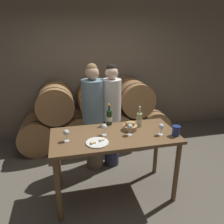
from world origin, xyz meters
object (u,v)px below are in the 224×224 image
Objects in this scene: tasting_table at (115,143)px; cheese_plate at (97,142)px; wine_glass_far_left at (66,133)px; person_left at (93,118)px; wine_glass_right at (161,127)px; person_right at (112,116)px; wine_glass_center at (130,127)px; blue_crock at (176,130)px; wine_bottle_red at (109,118)px; wine_bottle_white at (139,120)px; wine_glass_left at (104,127)px; bread_basket at (130,126)px.

cheese_plate reaches higher than tasting_table.
cheese_plate is at bearing -21.36° from wine_glass_far_left.
person_left is 6.42× the size of cheese_plate.
person_left is 0.88m from wine_glass_far_left.
person_left is (-0.17, 0.72, 0.09)m from tasting_table.
person_right is at bearing 117.34° from wine_glass_right.
wine_glass_center is at bearing 15.66° from cheese_plate.
blue_crock reaches higher than cheese_plate.
tasting_table is 10.87× the size of wine_glass_right.
wine_bottle_red reaches higher than blue_crock.
wine_glass_right is at bearing -59.11° from wine_bottle_white.
wine_glass_right is at bearing -49.29° from person_left.
wine_bottle_white is 1.94× the size of wine_glass_center.
wine_bottle_white is at bearing 47.47° from wine_glass_center.
wine_bottle_white is 1.01m from wine_glass_far_left.
wine_bottle_red is at bearing 30.95° from wine_glass_far_left.
person_left reaches higher than person_right.
person_right is 13.25× the size of blue_crock.
person_left is at bearing 130.71° from wine_glass_right.
person_right is 0.44m from wine_bottle_red.
wine_bottle_white is 0.54m from wine_glass_left.
wine_bottle_white is at bearing 134.25° from blue_crock.
bread_basket is (0.23, -0.23, -0.06)m from wine_bottle_red.
cheese_plate is (-0.49, -0.26, -0.04)m from bread_basket.
wine_bottle_white is (0.55, -0.55, 0.14)m from person_left.
bread_basket is 0.16m from wine_glass_center.
wine_bottle_red is 0.70m from wine_glass_far_left.
wine_glass_left is at bearing 6.70° from wine_glass_far_left.
wine_glass_far_left is 0.47m from wine_glass_left.
wine_glass_center is (0.78, -0.01, 0.00)m from wine_glass_far_left.
wine_glass_center is at bearing 167.93° from wine_glass_right.
person_left is at bearing 134.81° from blue_crock.
wine_glass_far_left reaches higher than bread_basket.
wine_bottle_red reaches higher than wine_glass_right.
blue_crock is at bearing -14.39° from wine_glass_center.
wine_glass_right is at bearing -33.80° from bread_basket.
cheese_plate is 1.81× the size of wine_glass_center.
wine_glass_far_left is (-0.60, -0.36, 0.00)m from wine_bottle_red.
wine_bottle_white is (0.39, 0.17, 0.22)m from tasting_table.
tasting_table is 5.99× the size of cheese_plate.
tasting_table is at bearing -76.99° from person_left.
wine_glass_right is (-0.17, 0.06, 0.04)m from blue_crock.
person_right is 11.52× the size of wine_glass_far_left.
tasting_table is 5.30× the size of wine_bottle_red.
cheese_plate is at bearing -164.34° from wine_glass_center.
wine_bottle_white is 1.94× the size of wine_glass_far_left.
wine_glass_right is (0.34, -0.22, 0.06)m from bread_basket.
person_right is 11.52× the size of wine_glass_center.
bread_basket is 1.30× the size of wine_glass_far_left.
wine_glass_center reaches higher than cheese_plate.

